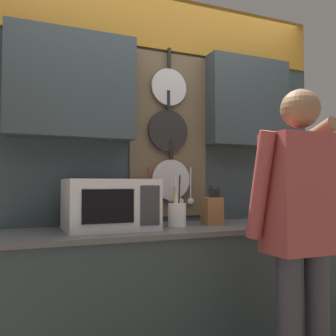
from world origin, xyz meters
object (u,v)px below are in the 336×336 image
(microwave, at_px, (110,204))
(person, at_px, (300,219))
(knife_block, at_px, (212,210))
(utensil_crock, at_px, (177,212))

(microwave, bearing_deg, person, -40.13)
(microwave, distance_m, person, 1.07)
(microwave, bearing_deg, knife_block, 0.05)
(microwave, bearing_deg, utensil_crock, 0.11)
(utensil_crock, bearing_deg, microwave, -179.89)
(utensil_crock, height_order, person, person)
(utensil_crock, relative_size, person, 0.21)
(person, bearing_deg, microwave, 139.87)
(microwave, relative_size, knife_block, 1.98)
(knife_block, bearing_deg, person, -79.94)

